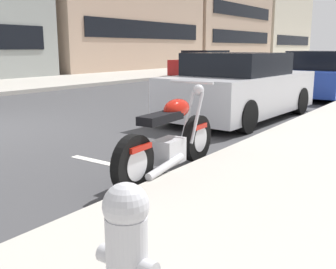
{
  "coord_description": "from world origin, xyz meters",
  "views": [
    {
      "loc": [
        -3.8,
        -7.27,
        1.53
      ],
      "look_at": [
        0.19,
        -4.44,
        0.48
      ],
      "focal_mm": 43.19,
      "sensor_mm": 36.0,
      "label": 1
    }
  ],
  "objects_px": {
    "car_opposite_curb": "(206,64)",
    "parked_car_behind_motorcycle": "(241,88)",
    "parked_car_at_intersection": "(323,75)",
    "fire_hydrant": "(127,247)",
    "parked_motorcycle": "(170,141)"
  },
  "relations": [
    {
      "from": "fire_hydrant",
      "to": "parked_car_at_intersection",
      "type": "bearing_deg",
      "value": 10.36
    },
    {
      "from": "car_opposite_curb",
      "to": "parked_car_at_intersection",
      "type": "bearing_deg",
      "value": 55.84
    },
    {
      "from": "parked_car_at_intersection",
      "to": "car_opposite_curb",
      "type": "relative_size",
      "value": 0.97
    },
    {
      "from": "parked_motorcycle",
      "to": "fire_hydrant",
      "type": "xyz_separation_m",
      "value": [
        -2.47,
        -1.45,
        0.1
      ]
    },
    {
      "from": "parked_car_at_intersection",
      "to": "fire_hydrant",
      "type": "relative_size",
      "value": 5.96
    },
    {
      "from": "fire_hydrant",
      "to": "parked_car_behind_motorcycle",
      "type": "bearing_deg",
      "value": 20.68
    },
    {
      "from": "parked_motorcycle",
      "to": "car_opposite_curb",
      "type": "height_order",
      "value": "car_opposite_curb"
    },
    {
      "from": "parked_car_at_intersection",
      "to": "car_opposite_curb",
      "type": "height_order",
      "value": "parked_car_at_intersection"
    },
    {
      "from": "parked_car_behind_motorcycle",
      "to": "fire_hydrant",
      "type": "relative_size",
      "value": 5.79
    },
    {
      "from": "parked_car_behind_motorcycle",
      "to": "parked_car_at_intersection",
      "type": "distance_m",
      "value": 5.28
    },
    {
      "from": "parked_car_at_intersection",
      "to": "fire_hydrant",
      "type": "distance_m",
      "value": 12.1
    },
    {
      "from": "car_opposite_curb",
      "to": "parked_car_behind_motorcycle",
      "type": "bearing_deg",
      "value": 36.15
    },
    {
      "from": "parked_car_behind_motorcycle",
      "to": "fire_hydrant",
      "type": "height_order",
      "value": "parked_car_behind_motorcycle"
    },
    {
      "from": "parked_motorcycle",
      "to": "car_opposite_curb",
      "type": "xyz_separation_m",
      "value": [
        15.09,
        8.27,
        0.24
      ]
    },
    {
      "from": "parked_motorcycle",
      "to": "parked_car_behind_motorcycle",
      "type": "xyz_separation_m",
      "value": [
        4.17,
        1.05,
        0.25
      ]
    }
  ]
}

